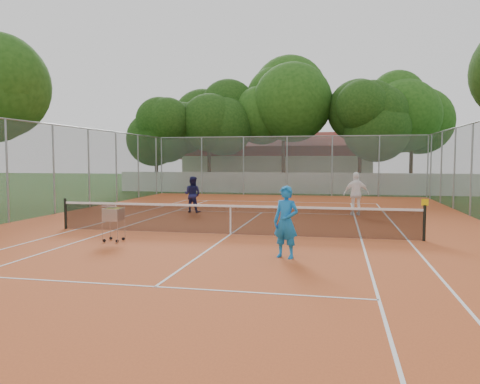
% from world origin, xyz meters
% --- Properties ---
extents(ground, '(120.00, 120.00, 0.00)m').
position_xyz_m(ground, '(0.00, 0.00, 0.00)').
color(ground, '#15390F').
rests_on(ground, ground).
extents(court_pad, '(18.00, 34.00, 0.02)m').
position_xyz_m(court_pad, '(0.00, 0.00, 0.01)').
color(court_pad, '#BE5225').
rests_on(court_pad, ground).
extents(court_lines, '(10.98, 23.78, 0.01)m').
position_xyz_m(court_lines, '(0.00, 0.00, 0.02)').
color(court_lines, white).
rests_on(court_lines, court_pad).
extents(tennis_net, '(11.88, 0.10, 0.98)m').
position_xyz_m(tennis_net, '(0.00, 0.00, 0.51)').
color(tennis_net, black).
rests_on(tennis_net, court_pad).
extents(perimeter_fence, '(18.00, 34.00, 4.00)m').
position_xyz_m(perimeter_fence, '(0.00, 0.00, 2.00)').
color(perimeter_fence, slate).
rests_on(perimeter_fence, ground).
extents(boundary_wall, '(26.00, 0.30, 1.50)m').
position_xyz_m(boundary_wall, '(0.00, 19.00, 0.75)').
color(boundary_wall, white).
rests_on(boundary_wall, ground).
extents(clubhouse, '(16.40, 9.00, 4.40)m').
position_xyz_m(clubhouse, '(-2.00, 29.00, 2.20)').
color(clubhouse, beige).
rests_on(clubhouse, ground).
extents(tropical_trees, '(29.00, 19.00, 10.00)m').
position_xyz_m(tropical_trees, '(0.00, 22.00, 5.00)').
color(tropical_trees, black).
rests_on(tropical_trees, ground).
extents(player_near, '(0.76, 0.63, 1.79)m').
position_xyz_m(player_near, '(2.15, -3.24, 0.91)').
color(player_near, blue).
rests_on(player_near, court_pad).
extents(player_far_left, '(0.89, 0.74, 1.66)m').
position_xyz_m(player_far_left, '(-3.13, 5.81, 0.85)').
color(player_far_left, '#161843').
rests_on(player_far_left, court_pad).
extents(player_far_right, '(1.17, 0.64, 1.88)m').
position_xyz_m(player_far_right, '(4.18, 6.20, 0.96)').
color(player_far_right, white).
rests_on(player_far_right, court_pad).
extents(ball_hopper, '(0.66, 0.66, 1.09)m').
position_xyz_m(ball_hopper, '(-3.09, -2.00, 0.57)').
color(ball_hopper, '#B3B3BA').
rests_on(ball_hopper, court_pad).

